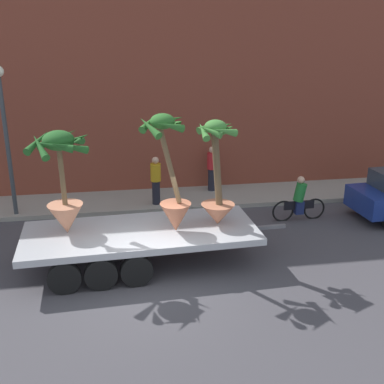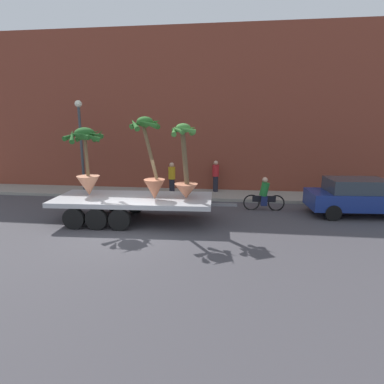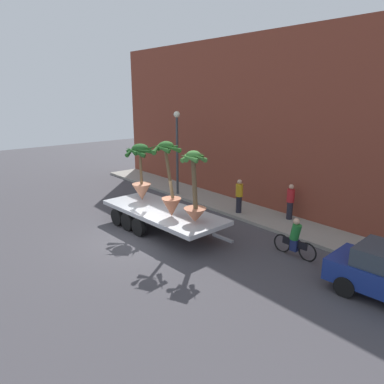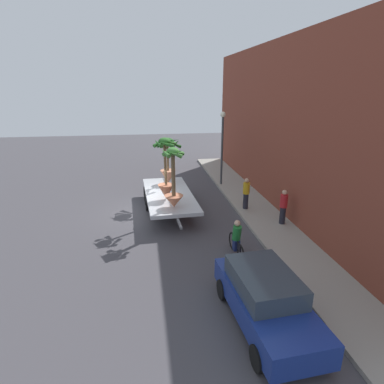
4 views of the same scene
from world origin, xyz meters
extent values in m
plane|color=#423F44|center=(0.00, 0.00, 0.00)|extent=(60.00, 60.00, 0.00)
cube|color=gray|center=(0.00, 6.10, 0.07)|extent=(24.00, 2.20, 0.15)
cube|color=brown|center=(0.00, 7.80, 4.43)|extent=(24.00, 1.20, 8.86)
cube|color=#B7BABF|center=(-0.10, 1.39, 0.89)|extent=(6.29, 2.76, 0.18)
cylinder|color=black|center=(-2.13, 2.44, 0.40)|extent=(0.81, 0.26, 0.80)
cylinder|color=black|center=(-2.02, 0.15, 0.40)|extent=(0.81, 0.26, 0.80)
cylinder|color=black|center=(-1.27, 2.49, 0.40)|extent=(0.81, 0.26, 0.80)
cylinder|color=black|center=(-1.15, 0.19, 0.40)|extent=(0.81, 0.26, 0.80)
cylinder|color=black|center=(-0.40, 2.53, 0.40)|extent=(0.81, 0.26, 0.80)
cylinder|color=black|center=(-0.29, 0.23, 0.40)|extent=(0.81, 0.26, 0.80)
cube|color=slate|center=(3.49, 1.57, 0.74)|extent=(1.00, 0.15, 0.10)
cone|color=tan|center=(-2.01, 1.53, 1.38)|extent=(0.91, 0.91, 0.79)
cylinder|color=brown|center=(-2.02, 1.53, 2.61)|extent=(0.16, 0.13, 1.68)
ellipsoid|color=#235B23|center=(-2.02, 1.53, 3.45)|extent=(0.79, 0.79, 0.49)
cone|color=#235B23|center=(-1.57, 1.46, 3.42)|extent=(0.34, 0.97, 0.36)
cone|color=#235B23|center=(-1.63, 1.90, 3.38)|extent=(0.89, 0.92, 0.59)
cone|color=#235B23|center=(-2.12, 2.06, 3.38)|extent=(1.10, 0.40, 0.57)
cone|color=#235B23|center=(-2.55, 1.73, 3.40)|extent=(0.60, 1.13, 0.48)
cone|color=#235B23|center=(-2.45, 1.33, 3.36)|extent=(0.57, 0.93, 0.58)
cone|color=#235B23|center=(-2.06, 1.10, 3.41)|extent=(0.88, 0.27, 0.37)
cone|color=#235B23|center=(-1.76, 1.09, 3.39)|extent=(0.99, 0.71, 0.51)
cone|color=#B26647|center=(0.81, 1.19, 1.37)|extent=(0.82, 0.82, 0.77)
cylinder|color=brown|center=(0.66, 1.19, 2.83)|extent=(0.62, 0.13, 2.13)
ellipsoid|color=#2D6B28|center=(0.52, 1.19, 3.91)|extent=(0.61, 0.61, 0.38)
cone|color=#2D6B28|center=(0.92, 1.21, 3.85)|extent=(0.24, 0.84, 0.44)
cone|color=#2D6B28|center=(0.68, 1.57, 3.86)|extent=(0.85, 0.53, 0.41)
cone|color=#2D6B28|center=(0.20, 1.39, 3.84)|extent=(0.58, 0.76, 0.43)
cone|color=#2D6B28|center=(0.18, 0.98, 3.82)|extent=(0.60, 0.79, 0.51)
cone|color=#2D6B28|center=(0.67, 0.86, 3.85)|extent=(0.77, 0.50, 0.40)
cone|color=#C17251|center=(2.00, 1.47, 1.27)|extent=(0.91, 0.91, 0.58)
cylinder|color=brown|center=(1.95, 1.47, 2.62)|extent=(0.36, 0.19, 2.12)
ellipsoid|color=#428438|center=(1.90, 1.47, 3.67)|extent=(0.58, 0.58, 0.36)
cone|color=#428438|center=(2.23, 1.53, 3.60)|extent=(0.32, 0.73, 0.43)
cone|color=#428438|center=(2.06, 1.78, 3.62)|extent=(0.73, 0.52, 0.38)
cone|color=#428438|center=(1.74, 1.74, 3.63)|extent=(0.66, 0.50, 0.34)
cone|color=#428438|center=(1.57, 1.43, 3.59)|extent=(0.29, 0.71, 0.46)
cone|color=#428438|center=(1.72, 1.22, 3.62)|extent=(0.64, 0.54, 0.35)
cone|color=#428438|center=(2.04, 1.13, 3.63)|extent=(0.79, 0.47, 0.37)
torus|color=black|center=(5.77, 3.69, 0.34)|extent=(0.74, 0.09, 0.74)
torus|color=black|center=(4.67, 3.65, 0.34)|extent=(0.74, 0.09, 0.74)
cube|color=black|center=(5.22, 3.67, 0.52)|extent=(1.04, 0.10, 0.28)
cylinder|color=#1E702D|center=(5.22, 3.67, 0.97)|extent=(0.45, 0.36, 0.65)
sphere|color=tan|center=(5.22, 3.67, 1.39)|extent=(0.24, 0.24, 0.24)
cube|color=navy|center=(5.22, 3.67, 0.44)|extent=(0.29, 0.25, 0.44)
cylinder|color=black|center=(7.73, 4.08, 0.32)|extent=(0.65, 0.24, 0.64)
cylinder|color=black|center=(7.84, 2.45, 0.32)|extent=(0.65, 0.24, 0.64)
cylinder|color=black|center=(0.66, 5.52, 0.57)|extent=(0.28, 0.28, 0.85)
cylinder|color=gold|center=(0.66, 5.52, 1.31)|extent=(0.36, 0.36, 0.62)
sphere|color=tan|center=(0.66, 5.52, 1.74)|extent=(0.24, 0.24, 0.24)
cylinder|color=black|center=(2.88, 6.66, 0.57)|extent=(0.28, 0.28, 0.85)
cylinder|color=red|center=(2.88, 6.66, 1.31)|extent=(0.36, 0.36, 0.62)
sphere|color=tan|center=(2.88, 6.66, 1.74)|extent=(0.24, 0.24, 0.24)
cylinder|color=#383D42|center=(-4.07, 5.30, 2.40)|extent=(0.14, 0.14, 4.50)
sphere|color=#EAEACC|center=(-4.07, 5.30, 4.80)|extent=(0.36, 0.36, 0.36)
camera|label=1|loc=(-0.60, -10.32, 6.11)|focal=44.71mm
camera|label=2|loc=(3.74, -10.42, 3.90)|focal=29.58mm
camera|label=3|loc=(12.28, -7.34, 6.00)|focal=33.57mm
camera|label=4|loc=(16.20, 0.18, 6.47)|focal=29.57mm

